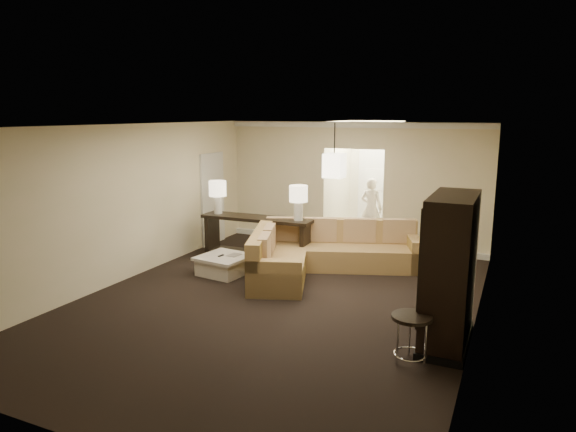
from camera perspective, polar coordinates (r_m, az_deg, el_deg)
The scene contains 19 objects.
ground at distance 8.41m, azimuth -1.29°, elevation -9.44°, with size 8.00×8.00×0.00m, color black.
wall_back at distance 11.70m, azimuth 7.22°, elevation 3.49°, with size 6.00×0.04×2.80m, color beige.
wall_front at distance 4.87m, azimuth -22.49°, elevation -8.57°, with size 6.00×0.04×2.80m, color beige.
wall_left at distance 9.69m, azimuth -17.54°, elevation 1.41°, with size 0.04×8.00×2.80m, color beige.
wall_right at distance 7.27m, azimuth 20.52°, elevation -1.98°, with size 0.04×8.00×2.80m, color beige.
ceiling at distance 7.86m, azimuth -1.38°, elevation 10.00°, with size 6.00×8.00×0.02m, color white.
crown_molding at distance 11.55m, azimuth 7.31°, elevation 10.01°, with size 6.00×0.10×0.12m, color silver.
baseboard at distance 11.91m, azimuth 6.98°, elevation -2.94°, with size 6.00×0.10×0.12m, color silver.
side_door at distance 11.92m, azimuth -8.36°, elevation 1.90°, with size 0.05×0.90×2.10m, color silver.
foyer at distance 12.99m, azimuth 8.97°, elevation 3.77°, with size 1.44×2.02×2.80m.
sectional_sofa at distance 9.81m, azimuth 3.51°, elevation -4.13°, with size 3.26×3.27×0.93m.
coffee_table at distance 9.79m, azimuth -7.07°, elevation -5.37°, with size 0.99×0.99×0.37m.
console_table at distance 10.56m, azimuth -3.45°, elevation -2.04°, with size 2.37×0.61×0.91m.
armoire at distance 6.97m, azimuth 17.44°, elevation -6.16°, with size 0.59×1.38×1.98m.
drink_table at distance 6.49m, azimuth 13.54°, elevation -12.11°, with size 0.49×0.49×0.61m.
table_lamp_left at distance 10.83m, azimuth -7.82°, elevation 2.68°, with size 0.36×0.36×0.69m.
table_lamp_right at distance 10.04m, azimuth 1.16°, elevation 2.10°, with size 0.36×0.36×0.69m.
pendant_light at distance 10.41m, azimuth 5.15°, elevation 5.62°, with size 0.38×0.38×1.09m.
person at distance 12.42m, azimuth 9.23°, elevation 1.18°, with size 0.59×0.40×1.64m, color silver.
Camera 1 is at (3.42, -7.08, 2.99)m, focal length 32.00 mm.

